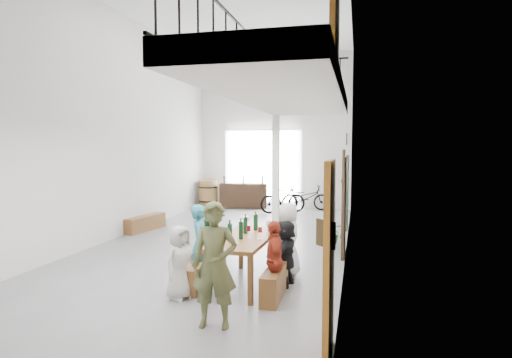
% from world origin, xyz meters
% --- Properties ---
extents(floor, '(12.00, 12.00, 0.00)m').
position_xyz_m(floor, '(0.00, 0.00, 0.00)').
color(floor, slate).
rests_on(floor, ground).
extents(room_walls, '(12.00, 12.00, 12.00)m').
position_xyz_m(room_walls, '(0.00, 0.00, 3.55)').
color(room_walls, silver).
rests_on(room_walls, ground).
extents(gateway_portal, '(2.80, 0.08, 2.80)m').
position_xyz_m(gateway_portal, '(-0.40, 5.94, 1.40)').
color(gateway_portal, white).
rests_on(gateway_portal, ground).
extents(right_wall_decor, '(0.07, 8.28, 5.07)m').
position_xyz_m(right_wall_decor, '(2.70, -1.87, 1.74)').
color(right_wall_decor, '#905512').
rests_on(right_wall_decor, ground).
extents(balcony, '(1.52, 5.62, 4.00)m').
position_xyz_m(balcony, '(1.98, -3.13, 2.96)').
color(balcony, white).
rests_on(balcony, ground).
extents(tasting_table, '(0.88, 1.99, 0.79)m').
position_xyz_m(tasting_table, '(1.22, -2.67, 0.71)').
color(tasting_table, brown).
rests_on(tasting_table, ground).
extents(bench_inner, '(0.37, 1.78, 0.41)m').
position_xyz_m(bench_inner, '(0.50, -2.61, 0.20)').
color(bench_inner, brown).
rests_on(bench_inner, ground).
extents(bench_wall, '(0.28, 1.89, 0.43)m').
position_xyz_m(bench_wall, '(1.78, -2.73, 0.22)').
color(bench_wall, brown).
rests_on(bench_wall, ground).
extents(tableware, '(0.53, 1.27, 0.35)m').
position_xyz_m(tableware, '(1.27, -2.48, 0.94)').
color(tableware, black).
rests_on(tableware, tasting_table).
extents(side_bench, '(0.55, 1.44, 0.40)m').
position_xyz_m(side_bench, '(-2.50, 1.01, 0.20)').
color(side_bench, brown).
rests_on(side_bench, ground).
extents(oak_barrel, '(0.69, 0.69, 1.01)m').
position_xyz_m(oak_barrel, '(-2.31, 5.40, 0.51)').
color(oak_barrel, olive).
rests_on(oak_barrel, ground).
extents(serving_counter, '(1.74, 0.71, 0.89)m').
position_xyz_m(serving_counter, '(-1.05, 5.65, 0.45)').
color(serving_counter, '#341F12').
rests_on(serving_counter, ground).
extents(counter_bottles, '(1.44, 0.25, 0.28)m').
position_xyz_m(counter_bottles, '(-1.05, 5.64, 1.03)').
color(counter_bottles, black).
rests_on(counter_bottles, serving_counter).
extents(guest_left_a, '(0.52, 0.62, 1.09)m').
position_xyz_m(guest_left_a, '(0.45, -3.51, 0.54)').
color(guest_left_a, beige).
rests_on(guest_left_a, ground).
extents(guest_left_b, '(0.41, 0.53, 1.30)m').
position_xyz_m(guest_left_b, '(0.50, -2.79, 0.65)').
color(guest_left_b, teal).
rests_on(guest_left_b, ground).
extents(guest_left_c, '(0.44, 0.54, 1.06)m').
position_xyz_m(guest_left_c, '(0.42, -2.23, 0.53)').
color(guest_left_c, beige).
rests_on(guest_left_c, ground).
extents(guest_left_d, '(0.63, 0.82, 1.12)m').
position_xyz_m(guest_left_d, '(0.41, -1.82, 0.56)').
color(guest_left_d, teal).
rests_on(guest_left_d, ground).
extents(guest_right_a, '(0.45, 0.73, 1.16)m').
position_xyz_m(guest_right_a, '(1.81, -3.23, 0.58)').
color(guest_right_a, '#A02D1B').
rests_on(guest_right_a, ground).
extents(guest_right_b, '(0.48, 1.02, 1.06)m').
position_xyz_m(guest_right_b, '(1.87, -2.58, 0.53)').
color(guest_right_b, black).
rests_on(guest_right_b, ground).
extents(guest_right_c, '(0.62, 0.73, 1.27)m').
position_xyz_m(guest_right_c, '(1.82, -2.03, 0.63)').
color(guest_right_c, beige).
rests_on(guest_right_c, ground).
extents(host_standing, '(0.61, 0.44, 1.56)m').
position_xyz_m(host_standing, '(1.27, -4.32, 0.78)').
color(host_standing, '#4A4F2C').
rests_on(host_standing, ground).
extents(potted_plant, '(0.42, 0.36, 0.46)m').
position_xyz_m(potted_plant, '(2.45, 0.65, 0.23)').
color(potted_plant, '#154E19').
rests_on(potted_plant, ground).
extents(bicycle_near, '(1.77, 0.96, 0.88)m').
position_xyz_m(bicycle_near, '(1.22, 5.60, 0.44)').
color(bicycle_near, black).
rests_on(bicycle_near, ground).
extents(bicycle_far, '(1.60, 1.18, 0.96)m').
position_xyz_m(bicycle_far, '(0.55, 4.80, 0.48)').
color(bicycle_far, black).
rests_on(bicycle_far, ground).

